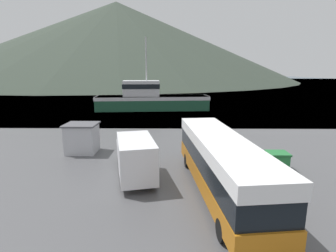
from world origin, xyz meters
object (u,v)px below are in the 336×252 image
at_px(tour_bus, 220,162).
at_px(storage_bin, 277,161).
at_px(dock_kiosk, 82,138).
at_px(fishing_boat, 150,99).
at_px(delivery_van, 135,155).

xyz_separation_m(tour_bus, storage_bin, (4.45, 3.43, -1.14)).
bearing_deg(dock_kiosk, storage_bin, -14.20).
height_order(fishing_boat, dock_kiosk, fishing_boat).
xyz_separation_m(delivery_van, fishing_boat, (-1.27, 28.06, 0.46)).
bearing_deg(fishing_boat, delivery_van, -2.53).
distance_m(tour_bus, storage_bin, 5.73).
relative_size(tour_bus, delivery_van, 1.81).
height_order(delivery_van, dock_kiosk, delivery_van).
distance_m(delivery_van, storage_bin, 9.40).
bearing_deg(delivery_van, dock_kiosk, 122.53).
distance_m(storage_bin, dock_kiosk, 14.67).
distance_m(fishing_boat, dock_kiosk, 23.57).
bearing_deg(storage_bin, dock_kiosk, 165.80).
bearing_deg(fishing_boat, dock_kiosk, -14.01).
bearing_deg(storage_bin, tour_bus, -142.37).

